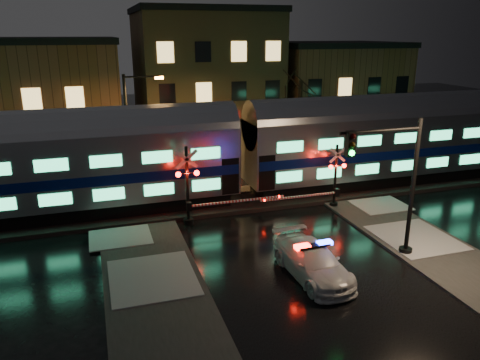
# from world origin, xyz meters

# --- Properties ---
(ground) EXTENTS (120.00, 120.00, 0.00)m
(ground) POSITION_xyz_m (0.00, 0.00, 0.00)
(ground) COLOR black
(ground) RESTS_ON ground
(ballast) EXTENTS (90.00, 4.20, 0.24)m
(ballast) POSITION_xyz_m (0.00, 5.00, 0.12)
(ballast) COLOR black
(ballast) RESTS_ON ground
(sidewalk_left) EXTENTS (4.00, 20.00, 0.12)m
(sidewalk_left) POSITION_xyz_m (-6.50, -6.00, 0.06)
(sidewalk_left) COLOR #2D2D2D
(sidewalk_left) RESTS_ON ground
(sidewalk_right) EXTENTS (4.00, 20.00, 0.12)m
(sidewalk_right) POSITION_xyz_m (6.50, -6.00, 0.06)
(sidewalk_right) COLOR #2D2D2D
(sidewalk_right) RESTS_ON ground
(building_left) EXTENTS (14.00, 10.00, 9.00)m
(building_left) POSITION_xyz_m (-13.00, 22.00, 4.50)
(building_left) COLOR #563121
(building_left) RESTS_ON ground
(building_mid) EXTENTS (12.00, 11.00, 11.50)m
(building_mid) POSITION_xyz_m (2.00, 22.50, 5.75)
(building_mid) COLOR brown
(building_mid) RESTS_ON ground
(building_right) EXTENTS (12.00, 10.00, 8.50)m
(building_right) POSITION_xyz_m (15.00, 22.00, 4.25)
(building_right) COLOR #563121
(building_right) RESTS_ON ground
(train) EXTENTS (51.00, 3.12, 5.92)m
(train) POSITION_xyz_m (-0.07, 5.00, 3.38)
(train) COLOR black
(train) RESTS_ON ballast
(police_car) EXTENTS (2.17, 4.88, 1.55)m
(police_car) POSITION_xyz_m (-0.02, -4.73, 0.70)
(police_car) COLOR silver
(police_car) RESTS_ON ground
(crossing_signal_right) EXTENTS (5.33, 0.64, 3.78)m
(crossing_signal_right) POSITION_xyz_m (4.50, 2.30, 1.56)
(crossing_signal_right) COLOR black
(crossing_signal_right) RESTS_ON ground
(crossing_signal_left) EXTENTS (6.08, 0.67, 4.31)m
(crossing_signal_left) POSITION_xyz_m (-3.50, 2.31, 1.78)
(crossing_signal_left) COLOR black
(crossing_signal_left) RESTS_ON ground
(traffic_light) EXTENTS (4.14, 0.73, 6.40)m
(traffic_light) POSITION_xyz_m (4.04, -4.20, 3.41)
(traffic_light) COLOR black
(traffic_light) RESTS_ON ground
(streetlight) EXTENTS (2.50, 0.26, 7.48)m
(streetlight) POSITION_xyz_m (-6.00, 9.00, 4.31)
(streetlight) COLOR black
(streetlight) RESTS_ON ground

